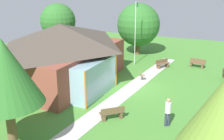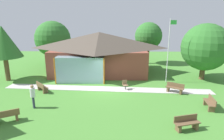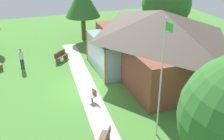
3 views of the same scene
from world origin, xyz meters
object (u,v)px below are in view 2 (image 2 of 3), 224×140
(tree_behind_pavilion_left, at_px, (53,39))
(bench_lawn_far_right, at_px, (210,103))
(tree_behind_pavilion_right, at_px, (148,36))
(visitor_strolling_lawn, at_px, (33,95))
(pavilion, at_px, (99,52))
(tree_west_hedge, at_px, (3,42))
(flagpole, at_px, (169,49))
(tree_east_hedge, at_px, (205,47))
(bench_front_left, at_px, (6,116))
(patio_chair_lawn_spare, at_px, (125,85))
(bench_mid_left, at_px, (42,87))
(bench_front_right, at_px, (187,123))
(bench_mid_right, at_px, (175,88))

(tree_behind_pavilion_left, bearing_deg, bench_lawn_far_right, -42.73)
(bench_lawn_far_right, height_order, tree_behind_pavilion_right, tree_behind_pavilion_right)
(visitor_strolling_lawn, bearing_deg, pavilion, -55.18)
(tree_west_hedge, bearing_deg, flagpole, -1.17)
(tree_behind_pavilion_right, bearing_deg, tree_west_hedge, -151.90)
(bench_lawn_far_right, relative_size, tree_west_hedge, 0.28)
(tree_east_hedge, relative_size, tree_west_hedge, 1.04)
(bench_front_left, height_order, patio_chair_lawn_spare, patio_chair_lawn_spare)
(tree_east_hedge, bearing_deg, patio_chair_lawn_spare, -158.14)
(patio_chair_lawn_spare, xyz_separation_m, tree_behind_pavilion_left, (-9.77, 10.68, 3.15))
(flagpole, distance_m, tree_behind_pavilion_right, 8.86)
(bench_mid_left, bearing_deg, tree_west_hedge, -168.35)
(bench_lawn_far_right, bearing_deg, bench_front_left, 107.16)
(bench_front_left, height_order, visitor_strolling_lawn, visitor_strolling_lawn)
(tree_east_hedge, xyz_separation_m, tree_behind_pavilion_left, (-18.11, 7.33, 0.13))
(bench_front_right, relative_size, tree_behind_pavilion_right, 0.27)
(flagpole, distance_m, tree_west_hedge, 16.44)
(patio_chair_lawn_spare, relative_size, tree_west_hedge, 0.15)
(pavilion, relative_size, bench_lawn_far_right, 7.52)
(tree_behind_pavilion_right, bearing_deg, bench_front_right, -91.86)
(bench_lawn_far_right, xyz_separation_m, visitor_strolling_lawn, (-12.56, -0.15, 0.62))
(bench_mid_right, relative_size, bench_front_right, 0.96)
(tree_behind_pavilion_left, bearing_deg, tree_east_hedge, -22.04)
(bench_mid_left, bearing_deg, pavilion, 101.67)
(bench_mid_right, distance_m, bench_mid_left, 11.61)
(bench_front_left, distance_m, bench_lawn_far_right, 13.56)
(tree_behind_pavilion_left, height_order, tree_west_hedge, tree_behind_pavilion_left)
(bench_front_left, distance_m, visitor_strolling_lawn, 2.28)
(bench_mid_left, bearing_deg, bench_front_right, 16.62)
(pavilion, distance_m, tree_west_hedge, 9.99)
(bench_front_left, bearing_deg, tree_west_hedge, 88.62)
(bench_mid_left, distance_m, visitor_strolling_lawn, 3.34)
(bench_mid_left, relative_size, tree_east_hedge, 0.24)
(bench_mid_left, xyz_separation_m, tree_behind_pavilion_left, (-2.43, 11.36, 3.16))
(bench_mid_right, height_order, tree_west_hedge, tree_west_hedge)
(bench_mid_right, distance_m, tree_west_hedge, 17.10)
(bench_mid_right, relative_size, bench_lawn_far_right, 0.97)
(tree_east_hedge, bearing_deg, tree_behind_pavilion_right, 120.69)
(patio_chair_lawn_spare, relative_size, tree_behind_pavilion_right, 0.15)
(bench_front_left, bearing_deg, tree_east_hedge, 0.52)
(bench_mid_right, height_order, tree_east_hedge, tree_east_hedge)
(bench_front_right, height_order, visitor_strolling_lawn, visitor_strolling_lawn)
(pavilion, distance_m, tree_behind_pavilion_right, 8.48)
(bench_mid_right, bearing_deg, pavilion, -9.68)
(flagpole, bearing_deg, pavilion, 152.39)
(pavilion, relative_size, tree_behind_pavilion_right, 1.97)
(pavilion, distance_m, flagpole, 8.13)
(patio_chair_lawn_spare, xyz_separation_m, tree_west_hedge, (-12.13, 2.56, 3.58))
(bench_front_right, relative_size, tree_east_hedge, 0.27)
(patio_chair_lawn_spare, xyz_separation_m, tree_behind_pavilion_right, (3.77, 11.05, 3.53))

